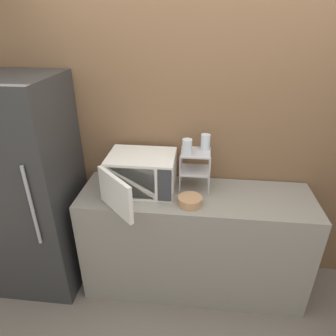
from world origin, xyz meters
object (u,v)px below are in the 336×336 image
object	(u,v)px
bowl	(190,201)
glass_front_left	(187,147)
refrigerator	(33,191)
glass_back_right	(206,142)
dish_rack	(195,163)
microwave	(141,173)

from	to	relation	value
bowl	glass_front_left	bearing A→B (deg)	102.47
glass_front_left	refrigerator	xyz separation A→B (m)	(-1.22, -0.09, -0.40)
glass_front_left	glass_back_right	xyz separation A→B (m)	(0.13, 0.11, 0.00)
glass_front_left	dish_rack	bearing A→B (deg)	39.80
dish_rack	refrigerator	distance (m)	1.31
glass_front_left	bowl	bearing A→B (deg)	-77.53
dish_rack	glass_front_left	distance (m)	0.17
dish_rack	refrigerator	world-z (taller)	refrigerator
bowl	refrigerator	size ratio (longest dim) A/B	0.10
glass_front_left	refrigerator	bearing A→B (deg)	-175.79
microwave	glass_front_left	world-z (taller)	glass_front_left
microwave	dish_rack	distance (m)	0.42
refrigerator	microwave	bearing A→B (deg)	4.59
microwave	glass_front_left	xyz separation A→B (m)	(0.35, 0.02, 0.23)
glass_front_left	bowl	size ratio (longest dim) A/B	0.67
microwave	dish_rack	bearing A→B (deg)	10.00
glass_back_right	bowl	size ratio (longest dim) A/B	0.67
dish_rack	microwave	bearing A→B (deg)	-170.00
glass_front_left	microwave	bearing A→B (deg)	-176.73
bowl	refrigerator	bearing A→B (deg)	175.72
microwave	glass_front_left	size ratio (longest dim) A/B	5.66
glass_front_left	bowl	distance (m)	0.39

